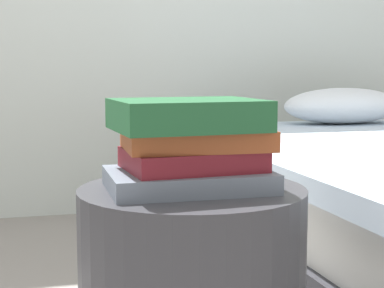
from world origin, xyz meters
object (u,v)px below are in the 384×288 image
Objects in this scene: book_forest at (187,115)px; book_slate at (188,180)px; book_rust at (196,139)px; book_maroon at (192,159)px.

book_slate is at bearing 49.43° from book_forest.
book_slate is 0.07m from book_rust.
book_forest reaches higher than book_maroon.
book_forest is (-0.02, -0.01, 0.04)m from book_rust.
book_maroon is 0.92× the size of book_forest.
book_rust is at bearing 24.63° from book_forest.
book_slate is 0.11m from book_forest.
book_maroon is at bearing 31.39° from book_forest.
book_rust is at bearing 23.42° from book_slate.
book_maroon reaches higher than book_slate.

